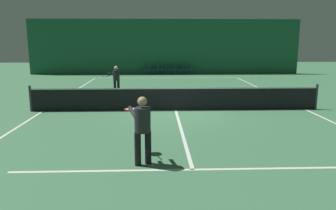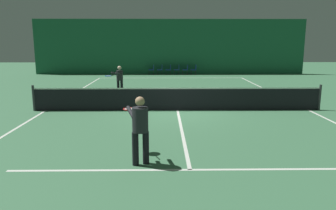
{
  "view_description": "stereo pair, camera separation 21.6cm",
  "coord_description": "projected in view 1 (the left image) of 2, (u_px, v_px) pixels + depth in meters",
  "views": [
    {
      "loc": [
        -0.82,
        -13.36,
        2.89
      ],
      "look_at": [
        -0.45,
        -3.54,
        0.93
      ],
      "focal_mm": 35.0,
      "sensor_mm": 36.0,
      "label": 1
    },
    {
      "loc": [
        -0.6,
        -13.37,
        2.89
      ],
      "look_at": [
        -0.45,
        -3.54,
        0.93
      ],
      "focal_mm": 35.0,
      "sensor_mm": 36.0,
      "label": 2
    }
  ],
  "objects": [
    {
      "name": "courtside_chair_1",
      "position": [
        156.0,
        69.0,
        27.63
      ],
      "size": [
        0.44,
        0.44,
        0.84
      ],
      "rotation": [
        0.0,
        0.0,
        -1.57
      ],
      "color": "#2D2D2D",
      "rests_on": "ground"
    },
    {
      "name": "courtside_chair_2",
      "position": [
        164.0,
        69.0,
        27.65
      ],
      "size": [
        0.44,
        0.44,
        0.84
      ],
      "rotation": [
        0.0,
        0.0,
        -1.57
      ],
      "color": "#2D2D2D",
      "rests_on": "ground"
    },
    {
      "name": "court_line_sideline_right",
      "position": [
        305.0,
        109.0,
        13.89
      ],
      "size": [
        0.1,
        23.8,
        0.0
      ],
      "color": "silver",
      "rests_on": "ground"
    },
    {
      "name": "court_line_centre",
      "position": [
        176.0,
        110.0,
        13.69
      ],
      "size": [
        0.1,
        12.8,
        0.0
      ],
      "color": "silver",
      "rests_on": "ground"
    },
    {
      "name": "player_near",
      "position": [
        142.0,
        125.0,
        7.58
      ],
      "size": [
        0.79,
        1.37,
        1.63
      ],
      "rotation": [
        0.0,
        0.0,
        1.93
      ],
      "color": "black",
      "rests_on": "ground"
    },
    {
      "name": "courtside_chair_4",
      "position": [
        181.0,
        69.0,
        27.71
      ],
      "size": [
        0.44,
        0.44,
        0.84
      ],
      "rotation": [
        0.0,
        0.0,
        -1.57
      ],
      "color": "#2D2D2D",
      "rests_on": "ground"
    },
    {
      "name": "court_line_sideline_left",
      "position": [
        43.0,
        111.0,
        13.49
      ],
      "size": [
        0.1,
        23.8,
        0.0
      ],
      "color": "silver",
      "rests_on": "ground"
    },
    {
      "name": "tennis_net",
      "position": [
        176.0,
        98.0,
        13.59
      ],
      "size": [
        12.0,
        0.1,
        1.07
      ],
      "color": "black",
      "rests_on": "ground"
    },
    {
      "name": "courtside_chair_0",
      "position": [
        148.0,
        69.0,
        27.6
      ],
      "size": [
        0.44,
        0.44,
        0.84
      ],
      "rotation": [
        0.0,
        0.0,
        -1.57
      ],
      "color": "#2D2D2D",
      "rests_on": "ground"
    },
    {
      "name": "court_line_service_near",
      "position": [
        193.0,
        170.0,
        7.42
      ],
      "size": [
        8.25,
        0.1,
        0.0
      ],
      "color": "silver",
      "rests_on": "ground"
    },
    {
      "name": "backdrop_curtain",
      "position": [
        165.0,
        47.0,
        27.84
      ],
      "size": [
        23.0,
        0.12,
        4.62
      ],
      "color": "#1E5B3D",
      "rests_on": "ground"
    },
    {
      "name": "courtside_chair_5",
      "position": [
        190.0,
        69.0,
        27.73
      ],
      "size": [
        0.44,
        0.44,
        0.84
      ],
      "rotation": [
        0.0,
        0.0,
        -1.57
      ],
      "color": "#2D2D2D",
      "rests_on": "ground"
    },
    {
      "name": "ground_plane",
      "position": [
        176.0,
        110.0,
        13.69
      ],
      "size": [
        60.0,
        60.0,
        0.0
      ],
      "primitive_type": "plane",
      "color": "#3D704C"
    },
    {
      "name": "courtside_chair_3",
      "position": [
        173.0,
        69.0,
        27.68
      ],
      "size": [
        0.44,
        0.44,
        0.84
      ],
      "rotation": [
        0.0,
        0.0,
        -1.57
      ],
      "color": "#2D2D2D",
      "rests_on": "ground"
    },
    {
      "name": "court_line_service_far",
      "position": [
        169.0,
        88.0,
        19.96
      ],
      "size": [
        8.25,
        0.1,
        0.0
      ],
      "color": "silver",
      "rests_on": "ground"
    },
    {
      "name": "court_line_baseline_far",
      "position": [
        166.0,
        78.0,
        25.35
      ],
      "size": [
        11.0,
        0.1,
        0.0
      ],
      "color": "silver",
      "rests_on": "ground"
    },
    {
      "name": "player_far",
      "position": [
        116.0,
        78.0,
        17.54
      ],
      "size": [
        0.95,
        1.28,
        1.52
      ],
      "rotation": [
        0.0,
        0.0,
        -2.11
      ],
      "color": "black",
      "rests_on": "ground"
    }
  ]
}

